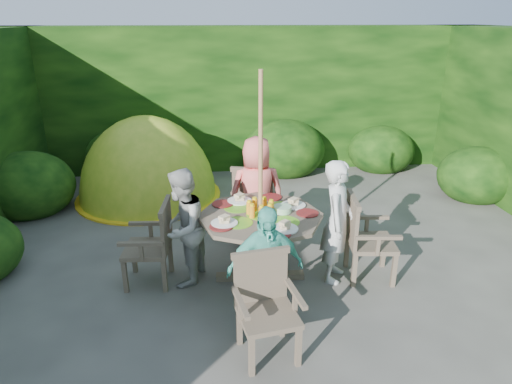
{
  "coord_description": "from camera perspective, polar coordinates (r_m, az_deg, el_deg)",
  "views": [
    {
      "loc": [
        -0.78,
        -4.42,
        2.65
      ],
      "look_at": [
        -0.26,
        0.2,
        0.85
      ],
      "focal_mm": 32.0,
      "sensor_mm": 36.0,
      "label": 1
    }
  ],
  "objects": [
    {
      "name": "garden_chair_back",
      "position": [
        5.78,
        -0.21,
        -0.86
      ],
      "size": [
        0.65,
        0.61,
        0.91
      ],
      "rotation": [
        0.0,
        0.0,
        2.89
      ],
      "color": "#473B2E",
      "rests_on": "ground"
    },
    {
      "name": "garden_chair_left",
      "position": [
        4.86,
        -12.65,
        -6.21
      ],
      "size": [
        0.51,
        0.56,
        0.86
      ],
      "rotation": [
        0.0,
        0.0,
        -1.66
      ],
      "color": "#473B2E",
      "rests_on": "ground"
    },
    {
      "name": "hedge_enclosure",
      "position": [
        5.98,
        1.32,
        7.57
      ],
      "size": [
        9.0,
        9.0,
        2.5
      ],
      "color": "black",
      "rests_on": "ground"
    },
    {
      "name": "dome_tent",
      "position": [
        7.36,
        -13.17,
        -0.55
      ],
      "size": [
        2.22,
        2.22,
        2.54
      ],
      "rotation": [
        0.0,
        0.0,
        0.06
      ],
      "color": "#91B122",
      "rests_on": "ground"
    },
    {
      "name": "parasol_pole",
      "position": [
        4.53,
        0.56,
        1.14
      ],
      "size": [
        0.05,
        0.05,
        2.2
      ],
      "primitive_type": "cylinder",
      "rotation": [
        0.0,
        0.0,
        -0.07
      ],
      "color": "olive",
      "rests_on": "ground"
    },
    {
      "name": "child_back",
      "position": [
        5.43,
        0.09,
        -0.11
      ],
      "size": [
        0.68,
        0.45,
        1.37
      ],
      "primitive_type": "imported",
      "rotation": [
        0.0,
        0.0,
        3.16
      ],
      "color": "#F96F67",
      "rests_on": "ground"
    },
    {
      "name": "child_right",
      "position": [
        4.81,
        10.13,
        -3.66
      ],
      "size": [
        0.48,
        0.57,
        1.32
      ],
      "primitive_type": "imported",
      "rotation": [
        0.0,
        0.0,
        1.17
      ],
      "color": "silver",
      "rests_on": "ground"
    },
    {
      "name": "garden_chair_front",
      "position": [
        3.85,
        1.19,
        -13.81
      ],
      "size": [
        0.57,
        0.53,
        0.84
      ],
      "rotation": [
        0.0,
        0.0,
        0.17
      ],
      "color": "#473B2E",
      "rests_on": "ground"
    },
    {
      "name": "patio_table",
      "position": [
        4.71,
        0.6,
        -4.16
      ],
      "size": [
        1.38,
        1.38,
        0.91
      ],
      "rotation": [
        0.0,
        0.0,
        -0.07
      ],
      "color": "#473B2E",
      "rests_on": "ground"
    },
    {
      "name": "child_front",
      "position": [
        4.03,
        1.17,
        -9.62
      ],
      "size": [
        0.73,
        0.4,
        1.18
      ],
      "primitive_type": "imported",
      "rotation": [
        0.0,
        0.0,
        0.17
      ],
      "color": "#55C6AF",
      "rests_on": "ground"
    },
    {
      "name": "ground",
      "position": [
        5.21,
        3.17,
        -9.44
      ],
      "size": [
        60.0,
        60.0,
        0.0
      ],
      "primitive_type": "plane",
      "color": "#45433D",
      "rests_on": "ground"
    },
    {
      "name": "garden_chair_right",
      "position": [
        4.96,
        13.39,
        -5.47
      ],
      "size": [
        0.53,
        0.58,
        0.89
      ],
      "rotation": [
        0.0,
        0.0,
        1.46
      ],
      "color": "#473B2E",
      "rests_on": "ground"
    },
    {
      "name": "child_left",
      "position": [
        4.74,
        -9.18,
        -4.44
      ],
      "size": [
        0.63,
        0.72,
        1.25
      ],
      "primitive_type": "imported",
      "rotation": [
        0.0,
        0.0,
        -1.88
      ],
      "color": "#A4A49F",
      "rests_on": "ground"
    }
  ]
}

